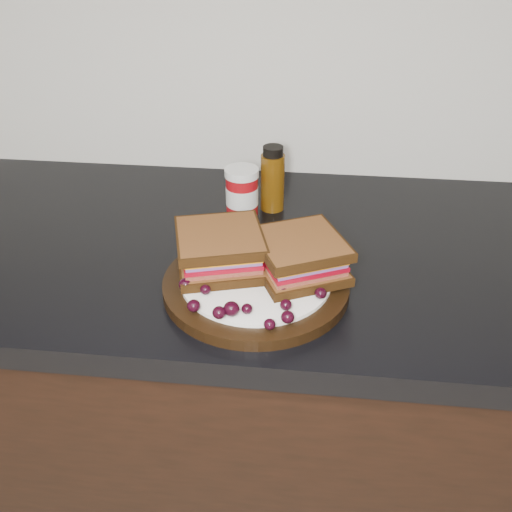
{
  "coord_description": "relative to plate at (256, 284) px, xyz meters",
  "views": [
    {
      "loc": [
        0.23,
        0.87,
        1.41
      ],
      "look_at": [
        0.16,
        1.57,
        0.96
      ],
      "focal_mm": 40.0,
      "sensor_mm": 36.0,
      "label": 1
    }
  ],
  "objects": [
    {
      "name": "base_cabinets",
      "position": [
        -0.16,
        0.13,
        -0.48
      ],
      "size": [
        3.96,
        0.58,
        0.86
      ],
      "primitive_type": "cube",
      "color": "black",
      "rests_on": "ground_plane"
    },
    {
      "name": "countertop",
      "position": [
        -0.16,
        0.13,
        -0.03
      ],
      "size": [
        3.98,
        0.6,
        0.04
      ],
      "primitive_type": "cube",
      "color": "black",
      "rests_on": "base_cabinets"
    },
    {
      "name": "plate",
      "position": [
        0.0,
        0.0,
        0.0
      ],
      "size": [
        0.28,
        0.28,
        0.02
      ],
      "primitive_type": "cylinder",
      "color": "black",
      "rests_on": "countertop"
    },
    {
      "name": "sandwich_left",
      "position": [
        -0.06,
        0.02,
        0.04
      ],
      "size": [
        0.16,
        0.16,
        0.06
      ],
      "primitive_type": null,
      "rotation": [
        0.0,
        0.0,
        0.28
      ],
      "color": "brown",
      "rests_on": "plate"
    },
    {
      "name": "sandwich_right",
      "position": [
        0.06,
        0.02,
        0.04
      ],
      "size": [
        0.17,
        0.17,
        0.06
      ],
      "primitive_type": null,
      "rotation": [
        0.0,
        0.0,
        0.43
      ],
      "color": "brown",
      "rests_on": "plate"
    },
    {
      "name": "grape_0",
      "position": [
        -0.1,
        -0.05,
        0.02
      ],
      "size": [
        0.02,
        0.02,
        0.02
      ],
      "primitive_type": "ellipsoid",
      "color": "black",
      "rests_on": "plate"
    },
    {
      "name": "grape_1",
      "position": [
        -0.07,
        -0.05,
        0.02
      ],
      "size": [
        0.02,
        0.02,
        0.01
      ],
      "primitive_type": "ellipsoid",
      "color": "black",
      "rests_on": "plate"
    },
    {
      "name": "grape_2",
      "position": [
        -0.08,
        -0.09,
        0.02
      ],
      "size": [
        0.02,
        0.02,
        0.02
      ],
      "primitive_type": "ellipsoid",
      "color": "black",
      "rests_on": "plate"
    },
    {
      "name": "grape_3",
      "position": [
        -0.04,
        -0.1,
        0.02
      ],
      "size": [
        0.02,
        0.02,
        0.02
      ],
      "primitive_type": "ellipsoid",
      "color": "black",
      "rests_on": "plate"
    },
    {
      "name": "grape_4",
      "position": [
        -0.02,
        -0.09,
        0.03
      ],
      "size": [
        0.02,
        0.02,
        0.02
      ],
      "primitive_type": "ellipsoid",
      "color": "black",
      "rests_on": "plate"
    },
    {
      "name": "grape_5",
      "position": [
        -0.0,
        -0.09,
        0.02
      ],
      "size": [
        0.02,
        0.02,
        0.01
      ],
      "primitive_type": "ellipsoid",
      "color": "black",
      "rests_on": "plate"
    },
    {
      "name": "grape_6",
      "position": [
        0.03,
        -0.12,
        0.02
      ],
      "size": [
        0.02,
        0.02,
        0.01
      ],
      "primitive_type": "ellipsoid",
      "color": "black",
      "rests_on": "plate"
    },
    {
      "name": "grape_7",
      "position": [
        0.05,
        -0.1,
        0.02
      ],
      "size": [
        0.02,
        0.02,
        0.02
      ],
      "primitive_type": "ellipsoid",
      "color": "black",
      "rests_on": "plate"
    },
    {
      "name": "grape_8",
      "position": [
        0.05,
        -0.07,
        0.02
      ],
      "size": [
        0.02,
        0.02,
        0.02
      ],
      "primitive_type": "ellipsoid",
      "color": "black",
      "rests_on": "plate"
    },
    {
      "name": "grape_9",
      "position": [
        0.04,
        -0.04,
        0.02
      ],
      "size": [
        0.02,
        0.02,
        0.02
      ],
      "primitive_type": "ellipsoid",
      "color": "black",
      "rests_on": "plate"
    },
    {
      "name": "grape_10",
      "position": [
        0.1,
        -0.04,
        0.02
      ],
      "size": [
        0.02,
        0.02,
        0.02
      ],
      "primitive_type": "ellipsoid",
      "color": "black",
      "rests_on": "plate"
    },
    {
      "name": "grape_11",
      "position": [
        0.08,
        -0.02,
        0.02
      ],
      "size": [
        0.02,
        0.02,
        0.02
      ],
      "primitive_type": "ellipsoid",
      "color": "black",
      "rests_on": "plate"
    },
    {
      "name": "grape_12",
      "position": [
        0.08,
        -0.0,
        0.02
      ],
      "size": [
        0.02,
        0.02,
        0.02
      ],
      "primitive_type": "ellipsoid",
      "color": "black",
      "rests_on": "plate"
    },
    {
      "name": "grape_13",
      "position": [
        0.08,
        0.04,
        0.02
      ],
      "size": [
        0.02,
        0.02,
        0.01
      ],
      "primitive_type": "ellipsoid",
      "color": "black",
      "rests_on": "plate"
    },
    {
      "name": "grape_14",
      "position": [
        0.07,
        0.05,
        0.02
      ],
      "size": [
        0.02,
        0.02,
        0.01
      ],
      "primitive_type": "ellipsoid",
      "color": "black",
      "rests_on": "plate"
    },
    {
      "name": "grape_15",
      "position": [
        -0.03,
        0.04,
        0.02
      ],
      "size": [
        0.02,
        0.02,
        0.02
      ],
      "primitive_type": "ellipsoid",
      "color": "black",
      "rests_on": "plate"
    },
    {
      "name": "grape_16",
      "position": [
        -0.08,
        0.05,
        0.02
      ],
      "size": [
        0.02,
        0.02,
        0.02
      ],
      "primitive_type": "ellipsoid",
      "color": "black",
      "rests_on": "plate"
    },
    {
      "name": "grape_17",
      "position": [
        -0.08,
        0.02,
        0.02
      ],
      "size": [
        0.02,
        0.02,
        0.02
      ],
      "primitive_type": "ellipsoid",
      "color": "black",
      "rests_on": "plate"
    },
    {
      "name": "grape_18",
      "position": [
        -0.1,
        0.0,
        0.02
      ],
      "size": [
        0.02,
        0.02,
        0.02
      ],
      "primitive_type": "ellipsoid",
      "color": "black",
      "rests_on": "plate"
    },
    {
      "name": "grape_19",
      "position": [
        -0.09,
        -0.02,
        0.02
      ],
      "size": [
        0.02,
        0.02,
        0.02
      ],
      "primitive_type": "ellipsoid",
      "color": "black",
      "rests_on": "plate"
    },
    {
      "name": "grape_20",
      "position": [
        -0.03,
        0.02,
        0.02
      ],
      "size": [
        0.02,
        0.02,
        0.02
      ],
      "primitive_type": "ellipsoid",
      "color": "black",
      "rests_on": "plate"
    },
    {
      "name": "grape_21",
      "position": [
        -0.05,
        0.01,
        0.02
      ],
      "size": [
        0.02,
        0.02,
        0.02
      ],
      "primitive_type": "ellipsoid",
      "color": "black",
      "rests_on": "plate"
    },
    {
      "name": "grape_22",
      "position": [
        -0.06,
        -0.0,
        0.02
      ],
      "size": [
        0.02,
        0.02,
        0.02
      ],
      "primitive_type": "ellipsoid",
      "color": "black",
      "rests_on": "plate"
    },
    {
      "name": "condiment_jar",
      "position": [
        -0.05,
        0.23,
        0.04
      ],
      "size": [
        0.08,
        0.08,
        0.09
      ],
      "primitive_type": "cylinder",
      "rotation": [
        0.0,
        0.0,
        -0.28
      ],
      "color": "maroon",
      "rests_on": "countertop"
    },
    {
      "name": "oil_bottle",
      "position": [
        0.0,
        0.26,
        0.05
      ],
      "size": [
        0.06,
        0.06,
        0.12
      ],
      "primitive_type": "cylinder",
      "rotation": [
        0.0,
        0.0,
        0.42
      ],
      "color": "#4C2D07",
      "rests_on": "countertop"
    }
  ]
}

